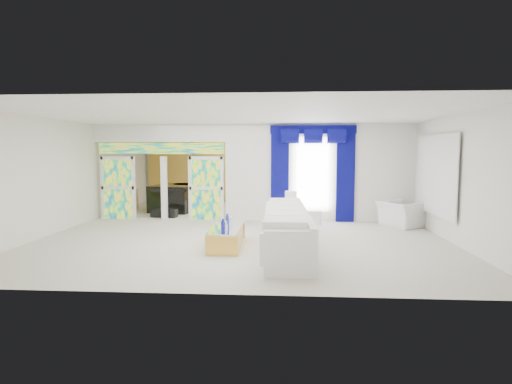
# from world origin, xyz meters

# --- Properties ---
(floor) EXTENTS (12.00, 12.00, 0.00)m
(floor) POSITION_xyz_m (0.00, 0.00, 0.00)
(floor) COLOR #B7AF9E
(floor) RESTS_ON ground
(dividing_wall) EXTENTS (5.70, 0.18, 3.00)m
(dividing_wall) POSITION_xyz_m (2.15, 1.00, 1.50)
(dividing_wall) COLOR white
(dividing_wall) RESTS_ON ground
(dividing_header) EXTENTS (4.30, 0.18, 0.55)m
(dividing_header) POSITION_xyz_m (-2.85, 1.00, 2.73)
(dividing_header) COLOR white
(dividing_header) RESTS_ON dividing_wall
(stained_panel_left) EXTENTS (0.95, 0.04, 2.00)m
(stained_panel_left) POSITION_xyz_m (-4.28, 1.00, 1.00)
(stained_panel_left) COLOR #994C3F
(stained_panel_left) RESTS_ON ground
(stained_panel_right) EXTENTS (0.95, 0.04, 2.00)m
(stained_panel_right) POSITION_xyz_m (-1.42, 1.00, 1.00)
(stained_panel_right) COLOR #994C3F
(stained_panel_right) RESTS_ON ground
(stained_transom) EXTENTS (4.00, 0.05, 0.35)m
(stained_transom) POSITION_xyz_m (-2.85, 1.00, 2.25)
(stained_transom) COLOR #994C3F
(stained_transom) RESTS_ON dividing_header
(window_pane) EXTENTS (1.00, 0.02, 2.30)m
(window_pane) POSITION_xyz_m (1.90, 0.90, 1.45)
(window_pane) COLOR white
(window_pane) RESTS_ON dividing_wall
(blue_drape_left) EXTENTS (0.55, 0.10, 2.80)m
(blue_drape_left) POSITION_xyz_m (0.90, 0.87, 1.40)
(blue_drape_left) COLOR #040341
(blue_drape_left) RESTS_ON ground
(blue_drape_right) EXTENTS (0.55, 0.10, 2.80)m
(blue_drape_right) POSITION_xyz_m (2.90, 0.87, 1.40)
(blue_drape_right) COLOR #040341
(blue_drape_right) RESTS_ON ground
(blue_pelmet) EXTENTS (2.60, 0.12, 0.25)m
(blue_pelmet) POSITION_xyz_m (1.90, 0.87, 2.82)
(blue_pelmet) COLOR #040341
(blue_pelmet) RESTS_ON dividing_wall
(wall_mirror) EXTENTS (0.04, 2.70, 1.90)m
(wall_mirror) POSITION_xyz_m (4.94, -1.00, 1.55)
(wall_mirror) COLOR white
(wall_mirror) RESTS_ON ground
(gold_curtains) EXTENTS (9.70, 0.12, 2.90)m
(gold_curtains) POSITION_xyz_m (0.00, 5.90, 1.50)
(gold_curtains) COLOR gold
(gold_curtains) RESTS_ON ground
(white_sofa) EXTENTS (1.06, 4.32, 0.82)m
(white_sofa) POSITION_xyz_m (1.08, -3.01, 0.41)
(white_sofa) COLOR silver
(white_sofa) RESTS_ON ground
(coffee_table) EXTENTS (0.72, 1.98, 0.44)m
(coffee_table) POSITION_xyz_m (-0.27, -2.71, 0.22)
(coffee_table) COLOR gold
(coffee_table) RESTS_ON ground
(console_table) EXTENTS (1.23, 0.54, 0.40)m
(console_table) POSITION_xyz_m (1.54, 0.44, 0.20)
(console_table) COLOR white
(console_table) RESTS_ON ground
(table_lamp) EXTENTS (0.36, 0.36, 0.58)m
(table_lamp) POSITION_xyz_m (1.24, 0.44, 0.69)
(table_lamp) COLOR white
(table_lamp) RESTS_ON console_table
(armchair) EXTENTS (1.41, 1.46, 0.72)m
(armchair) POSITION_xyz_m (4.40, 0.13, 0.36)
(armchair) COLOR silver
(armchair) RESTS_ON ground
(grand_piano) EXTENTS (1.71, 2.07, 0.94)m
(grand_piano) POSITION_xyz_m (-2.90, 2.98, 0.47)
(grand_piano) COLOR black
(grand_piano) RESTS_ON ground
(piano_bench) EXTENTS (0.89, 0.46, 0.28)m
(piano_bench) POSITION_xyz_m (-2.90, 1.38, 0.14)
(piano_bench) COLOR black
(piano_bench) RESTS_ON ground
(tv_console) EXTENTS (0.57, 0.53, 0.76)m
(tv_console) POSITION_xyz_m (-4.74, 3.15, 0.38)
(tv_console) COLOR tan
(tv_console) RESTS_ON ground
(chandelier) EXTENTS (0.60, 0.60, 0.60)m
(chandelier) POSITION_xyz_m (-2.30, 3.40, 2.65)
(chandelier) COLOR gold
(chandelier) RESTS_ON ceiling
(decanters) EXTENTS (0.17, 0.91, 0.25)m
(decanters) POSITION_xyz_m (-0.25, -2.83, 0.53)
(decanters) COLOR #151894
(decanters) RESTS_ON coffee_table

